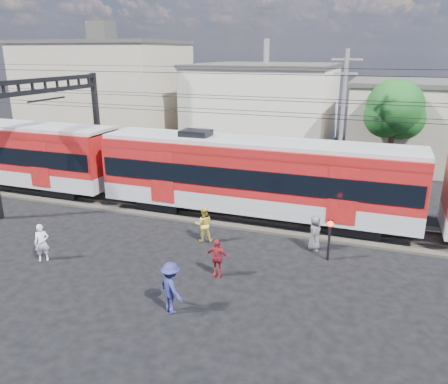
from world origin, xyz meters
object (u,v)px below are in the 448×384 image
at_px(pedestrian_c, 171,288).
at_px(crossing_signal, 330,232).
at_px(pedestrian_a, 42,243).
at_px(commuter_train, 259,175).

distance_m(pedestrian_c, crossing_signal, 7.21).
bearing_deg(pedestrian_a, crossing_signal, -17.83).
bearing_deg(pedestrian_c, crossing_signal, -95.47).
bearing_deg(pedestrian_a, pedestrian_c, -51.13).
xyz_separation_m(commuter_train, pedestrian_a, (-7.17, -7.55, -1.61)).
height_order(pedestrian_a, pedestrian_c, pedestrian_c).
relative_size(pedestrian_a, crossing_signal, 0.88).
bearing_deg(crossing_signal, commuter_train, 139.10).
relative_size(pedestrian_c, crossing_signal, 1.00).
distance_m(commuter_train, pedestrian_c, 9.29).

